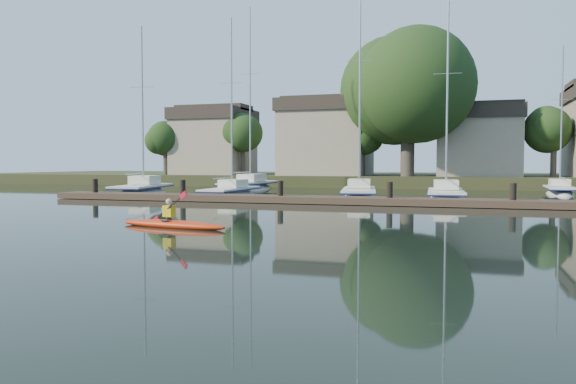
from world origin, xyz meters
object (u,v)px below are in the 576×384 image
(dock, at_px, (333,200))
(sailboat_0, at_px, (142,198))
(sailboat_2, at_px, (359,201))
(sailboat_3, at_px, (446,204))
(sailboat_7, at_px, (560,197))
(sailboat_5, at_px, (249,192))
(sailboat_1, at_px, (231,199))
(kayak, at_px, (172,223))

(dock, xyz_separation_m, sailboat_0, (-14.50, 4.53, -0.42))
(sailboat_0, bearing_deg, sailboat_2, -8.26)
(sailboat_2, bearing_deg, sailboat_3, -16.00)
(sailboat_2, relative_size, sailboat_7, 1.28)
(sailboat_5, distance_m, sailboat_7, 22.94)
(sailboat_0, xyz_separation_m, sailboat_1, (6.71, -0.23, 0.04))
(sailboat_2, distance_m, sailboat_7, 15.15)
(dock, relative_size, sailboat_3, 2.65)
(dock, distance_m, sailboat_3, 7.21)
(dock, relative_size, sailboat_7, 2.97)
(sailboat_0, bearing_deg, sailboat_3, -10.56)
(sailboat_0, bearing_deg, dock, -27.45)
(sailboat_3, xyz_separation_m, sailboat_7, (7.43, 9.00, 0.02))
(dock, bearing_deg, sailboat_0, 162.66)
(sailboat_7, bearing_deg, sailboat_2, -143.77)
(kayak, height_order, sailboat_5, sailboat_5)
(sailboat_1, relative_size, sailboat_3, 1.00)
(kayak, distance_m, sailboat_1, 17.52)
(sailboat_1, bearing_deg, sailboat_5, 103.31)
(sailboat_2, distance_m, sailboat_5, 12.87)
(kayak, distance_m, sailboat_5, 26.18)
(dock, distance_m, sailboat_2, 5.05)
(dock, relative_size, sailboat_5, 2.12)
(sailboat_3, bearing_deg, sailboat_1, 177.78)
(sailboat_1, relative_size, sailboat_7, 1.11)
(sailboat_5, height_order, sailboat_7, sailboat_5)
(sailboat_1, xyz_separation_m, sailboat_3, (13.52, 0.07, -0.02))
(sailboat_1, bearing_deg, dock, -28.80)
(sailboat_2, bearing_deg, sailboat_5, 134.13)
(kayak, bearing_deg, sailboat_0, 134.07)
(sailboat_1, xyz_separation_m, sailboat_2, (8.31, 0.71, -0.01))
(sailboat_7, bearing_deg, sailboat_3, -126.78)
(sailboat_2, relative_size, sailboat_3, 1.14)
(sailboat_0, xyz_separation_m, sailboat_7, (27.66, 8.84, 0.04))
(sailboat_0, relative_size, sailboat_2, 0.89)
(sailboat_2, xyz_separation_m, sailboat_3, (5.21, -0.64, -0.01))
(sailboat_1, height_order, sailboat_3, sailboat_1)
(sailboat_0, distance_m, sailboat_5, 9.48)
(sailboat_1, relative_size, sailboat_5, 0.79)
(sailboat_2, xyz_separation_m, sailboat_7, (12.64, 8.36, 0.01))
(dock, bearing_deg, sailboat_7, 45.46)
(sailboat_2, xyz_separation_m, sailboat_5, (-10.29, 7.73, -0.02))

